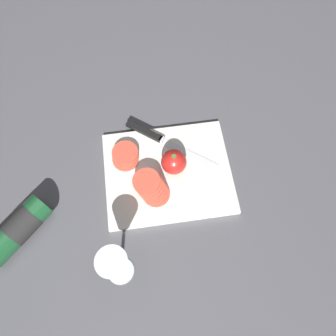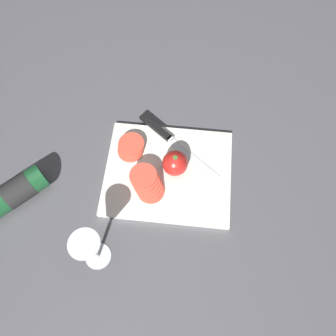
# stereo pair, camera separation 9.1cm
# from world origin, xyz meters

# --- Properties ---
(ground_plane) EXTENTS (3.00, 3.00, 0.00)m
(ground_plane) POSITION_xyz_m (0.00, 0.00, 0.00)
(ground_plane) COLOR #4C4C51
(cutting_board) EXTENTS (0.36, 0.29, 0.02)m
(cutting_board) POSITION_xyz_m (0.03, -0.00, 0.01)
(cutting_board) COLOR silver
(cutting_board) RESTS_ON ground_plane
(wine_bottle) EXTENTS (0.25, 0.25, 0.07)m
(wine_bottle) POSITION_xyz_m (-0.39, -0.12, 0.04)
(wine_bottle) COLOR #194C28
(wine_bottle) RESTS_ON ground_plane
(wine_glass) EXTENTS (0.07, 0.07, 0.16)m
(wine_glass) POSITION_xyz_m (-0.13, -0.25, 0.11)
(wine_glass) COLOR silver
(wine_glass) RESTS_ON ground_plane
(whole_tomato) EXTENTS (0.07, 0.07, 0.07)m
(whole_tomato) POSITION_xyz_m (0.05, 0.01, 0.05)
(whole_tomato) COLOR red
(whole_tomato) RESTS_ON cutting_board
(knife) EXTENTS (0.25, 0.20, 0.01)m
(knife) POSITION_xyz_m (0.00, 0.12, 0.02)
(knife) COLOR silver
(knife) RESTS_ON cutting_board
(tomato_slice_stack_near) EXTENTS (0.10, 0.10, 0.05)m
(tomato_slice_stack_near) POSITION_xyz_m (-0.02, -0.05, 0.04)
(tomato_slice_stack_near) COLOR #DB4C38
(tomato_slice_stack_near) RESTS_ON cutting_board
(tomato_slice_stack_far) EXTENTS (0.08, 0.09, 0.02)m
(tomato_slice_stack_far) POSITION_xyz_m (-0.09, 0.06, 0.03)
(tomato_slice_stack_far) COLOR #DB4C38
(tomato_slice_stack_far) RESTS_ON cutting_board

